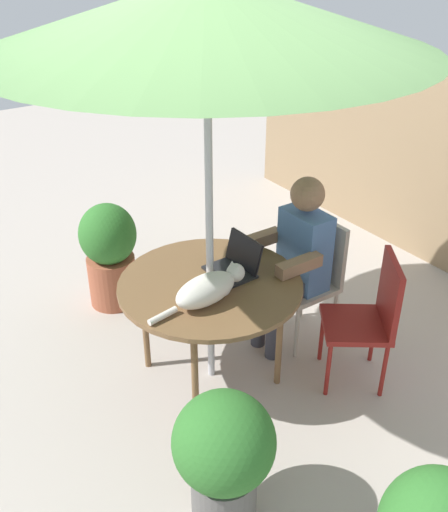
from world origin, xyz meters
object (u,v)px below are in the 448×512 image
at_px(person_seated, 296,256).
at_px(chair_occupied, 312,271).
at_px(laptop, 237,262).
at_px(cat, 209,288).
at_px(potted_plant_by_chair, 110,252).
at_px(patio_umbrella, 206,13).
at_px(chair_empty, 371,313).
at_px(patio_table, 210,290).
at_px(potted_plant_near_fence, 224,454).

bearing_deg(person_seated, chair_occupied, 90.00).
xyz_separation_m(chair_occupied, laptop, (-0.02, -0.62, 0.26)).
xyz_separation_m(cat, potted_plant_by_chair, (-1.30, -0.05, -0.35)).
bearing_deg(patio_umbrella, laptop, 96.31).
xyz_separation_m(chair_empty, person_seated, (-0.57, -0.13, 0.17)).
relative_size(chair_empty, cat, 1.34).
bearing_deg(laptop, patio_table, -83.69).
bearing_deg(cat, potted_plant_by_chair, -177.60).
relative_size(chair_empty, person_seated, 0.72).
distance_m(chair_occupied, chair_empty, 0.57).
bearing_deg(cat, person_seated, 101.58).
relative_size(patio_umbrella, laptop, 7.75).
xyz_separation_m(chair_occupied, chair_empty, (0.57, -0.03, 0.00)).
height_order(patio_umbrella, potted_plant_near_fence, patio_umbrella).
height_order(patio_table, person_seated, person_seated).
relative_size(chair_occupied, potted_plant_near_fence, 1.15).
bearing_deg(chair_occupied, cat, -80.32).
height_order(chair_occupied, potted_plant_near_fence, chair_occupied).
bearing_deg(potted_plant_near_fence, person_seated, 127.68).
xyz_separation_m(potted_plant_near_fence, potted_plant_by_chair, (-2.06, 0.36, -0.00)).
relative_size(patio_table, laptop, 3.61).
distance_m(laptop, cat, 0.37).
relative_size(cat, potted_plant_near_fence, 0.86).
bearing_deg(potted_plant_near_fence, chair_empty, 104.82).
bearing_deg(patio_umbrella, patio_table, 0.00).
xyz_separation_m(patio_table, cat, (0.16, -0.11, 0.14)).
relative_size(cat, potted_plant_by_chair, 0.79).
relative_size(chair_occupied, cat, 1.34).
distance_m(chair_empty, cat, 1.04).
height_order(chair_empty, person_seated, person_seated).
height_order(chair_occupied, potted_plant_by_chair, chair_occupied).
bearing_deg(laptop, person_seated, 87.08).
xyz_separation_m(chair_empty, laptop, (-0.60, -0.59, 0.26)).
distance_m(patio_umbrella, potted_plant_near_fence, 2.07).
bearing_deg(chair_occupied, chair_empty, -2.90).
distance_m(person_seated, cat, 0.81).
distance_m(chair_occupied, potted_plant_near_fence, 1.64).
height_order(chair_occupied, laptop, laptop).
bearing_deg(person_seated, laptop, -92.92).
bearing_deg(chair_empty, chair_occupied, 177.10).
height_order(patio_table, chair_occupied, chair_occupied).
relative_size(chair_empty, laptop, 2.84).
distance_m(patio_umbrella, chair_occupied, 1.90).
bearing_deg(chair_occupied, laptop, -92.18).
bearing_deg(patio_umbrella, potted_plant_by_chair, -171.77).
xyz_separation_m(person_seated, potted_plant_by_chair, (-1.14, -0.84, -0.24)).
height_order(patio_table, potted_plant_near_fence, potted_plant_near_fence).
distance_m(patio_table, person_seated, 0.67).
xyz_separation_m(chair_occupied, potted_plant_by_chair, (-1.14, -0.99, -0.07)).
bearing_deg(laptop, potted_plant_near_fence, -37.89).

